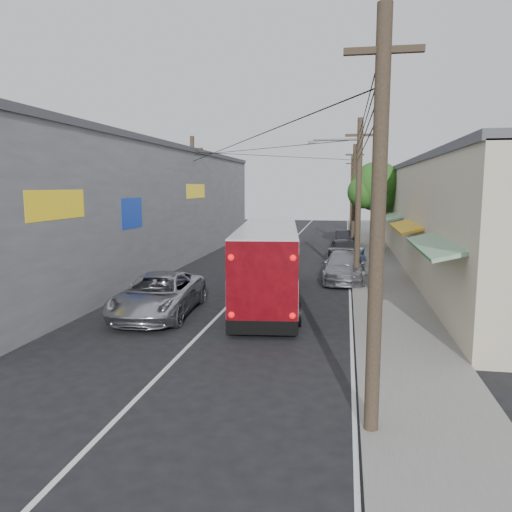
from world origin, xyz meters
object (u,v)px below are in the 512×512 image
(parked_suv, at_px, (344,267))
(pedestrian_near, at_px, (376,273))
(jeepney, at_px, (159,295))
(coach_bus, at_px, (268,262))
(parked_car_mid, at_px, (344,251))
(parked_car_far, at_px, (345,238))
(pedestrian_far, at_px, (361,261))

(parked_suv, distance_m, pedestrian_near, 2.87)
(jeepney, distance_m, pedestrian_near, 10.10)
(coach_bus, height_order, parked_car_mid, coach_bus)
(jeepney, xyz_separation_m, parked_car_mid, (6.84, 14.04, 0.01))
(parked_car_far, bearing_deg, parked_suv, -94.15)
(coach_bus, bearing_deg, parked_car_mid, 67.29)
(coach_bus, bearing_deg, pedestrian_near, 22.95)
(parked_car_far, bearing_deg, parked_car_mid, -94.15)
(parked_car_far, bearing_deg, pedestrian_far, -90.54)
(parked_suv, height_order, parked_car_far, parked_suv)
(coach_bus, bearing_deg, pedestrian_far, 50.20)
(jeepney, bearing_deg, parked_suv, 46.98)
(pedestrian_near, distance_m, pedestrian_far, 3.59)
(parked_suv, relative_size, parked_car_mid, 1.09)
(jeepney, xyz_separation_m, parked_car_far, (6.84, 23.21, -0.14))
(parked_suv, distance_m, parked_car_mid, 5.83)
(jeepney, height_order, parked_car_far, jeepney)
(jeepney, bearing_deg, parked_car_far, 70.36)
(parked_suv, xyz_separation_m, pedestrian_far, (0.88, 1.08, 0.14))
(pedestrian_near, xyz_separation_m, pedestrian_far, (-0.59, 3.54, 0.02))
(coach_bus, relative_size, parked_car_mid, 2.44)
(parked_car_mid, distance_m, pedestrian_near, 8.42)
(parked_car_mid, relative_size, pedestrian_far, 3.07)
(parked_car_far, bearing_deg, coach_bus, -103.04)
(parked_car_mid, distance_m, parked_car_far, 9.17)
(parked_car_mid, height_order, pedestrian_near, pedestrian_near)
(parked_car_far, height_order, pedestrian_far, pedestrian_far)
(jeepney, height_order, pedestrian_far, pedestrian_far)
(parked_suv, bearing_deg, parked_car_far, 89.82)
(jeepney, xyz_separation_m, pedestrian_near, (8.30, 5.75, 0.08))
(parked_car_far, xyz_separation_m, pedestrian_near, (1.47, -17.46, 0.22))
(jeepney, relative_size, pedestrian_near, 3.79)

